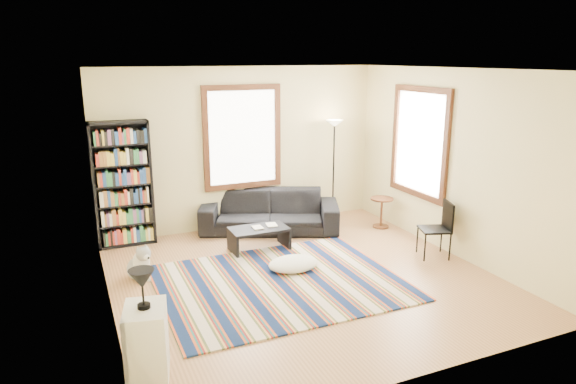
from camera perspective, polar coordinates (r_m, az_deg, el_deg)
name	(u,v)px	position (r m, az deg, el deg)	size (l,w,h in m)	color
floor	(302,281)	(7.20, 1.62, -9.82)	(5.00, 5.00, 0.10)	tan
ceiling	(304,65)	(6.55, 1.80, 13.91)	(5.00, 5.00, 0.10)	white
wall_back	(241,148)	(9.05, -5.22, 4.88)	(5.00, 0.10, 2.80)	beige
wall_front	(428,241)	(4.65, 15.30, -5.25)	(5.00, 0.10, 2.80)	beige
wall_left	(97,200)	(6.12, -20.42, -0.83)	(0.10, 5.00, 2.80)	beige
wall_right	(456,163)	(8.13, 18.21, 3.06)	(0.10, 5.00, 2.80)	beige
window_back	(242,137)	(8.95, -5.09, 6.06)	(1.20, 0.06, 1.60)	white
window_right	(420,142)	(8.65, 14.42, 5.35)	(0.06, 1.20, 1.60)	white
rug	(280,282)	(7.01, -0.90, -10.01)	(3.17, 2.54, 0.02)	#0E1D46
sofa	(270,211)	(8.95, -2.06, -2.13)	(2.37, 0.93, 0.69)	black
bookshelf	(123,184)	(8.50, -17.89, 0.81)	(0.90, 0.30, 2.00)	black
coffee_table	(259,239)	(8.10, -3.23, -5.21)	(0.90, 0.50, 0.36)	black
book_a	(253,228)	(8.01, -3.93, -4.03)	(0.15, 0.20, 0.02)	beige
book_b	(267,225)	(8.14, -2.38, -3.72)	(0.16, 0.22, 0.02)	beige
floor_cushion	(293,264)	(7.39, 0.59, -7.97)	(0.73, 0.55, 0.18)	beige
floor_lamp	(333,171)	(9.42, 5.07, 2.37)	(0.30, 0.30, 1.86)	black
side_table	(381,213)	(9.26, 10.33, -2.28)	(0.40, 0.40, 0.54)	#462511
folding_chair	(434,230)	(8.05, 15.95, -4.03)	(0.42, 0.40, 0.86)	black
white_cabinet	(147,342)	(5.21, -15.43, -15.74)	(0.38, 0.50, 0.70)	white
table_lamp	(143,289)	(4.96, -15.86, -10.34)	(0.24, 0.24, 0.38)	black
dog	(138,261)	(7.33, -16.29, -7.42)	(0.36, 0.51, 0.51)	#BDBDBD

